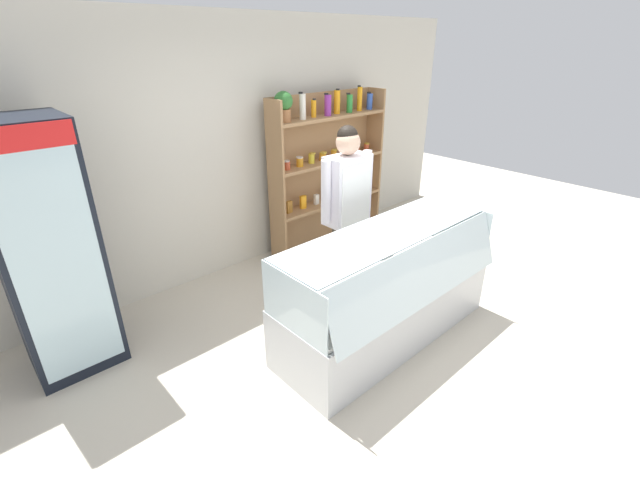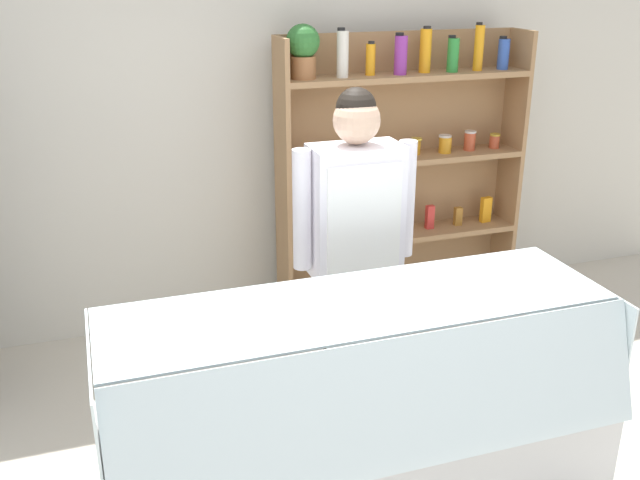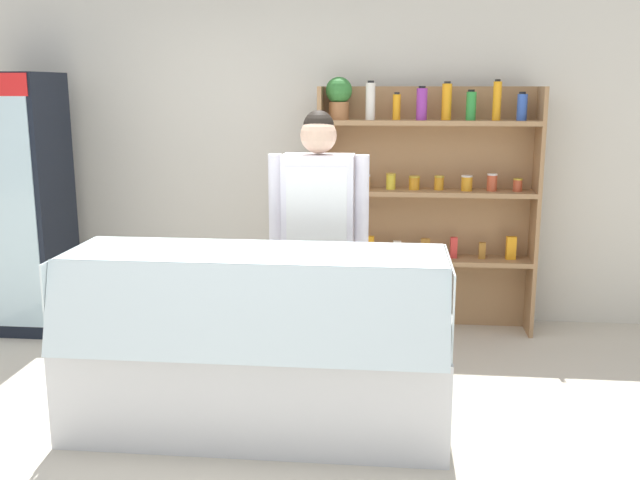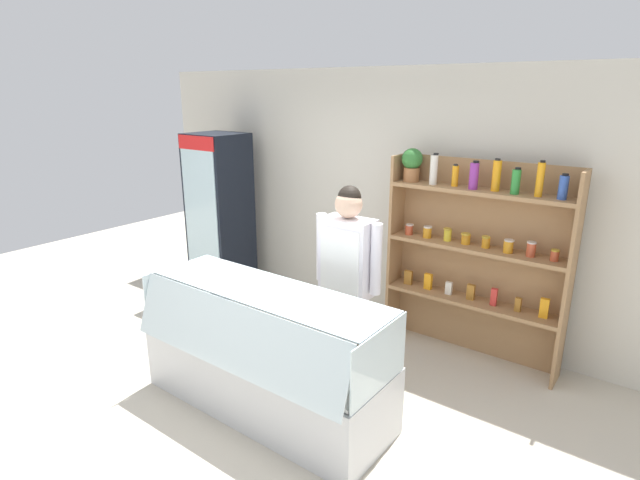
% 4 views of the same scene
% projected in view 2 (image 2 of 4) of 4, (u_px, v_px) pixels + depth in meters
% --- Properties ---
extents(back_wall, '(6.80, 0.10, 2.70)m').
position_uv_depth(back_wall, '(242.00, 118.00, 4.53)').
color(back_wall, beige).
rests_on(back_wall, ground).
extents(shelving_unit, '(1.65, 0.29, 1.95)m').
position_uv_depth(shelving_unit, '(395.00, 159.00, 4.65)').
color(shelving_unit, '#9E754C').
rests_on(shelving_unit, ground).
extents(deli_display_case, '(2.08, 0.80, 1.01)m').
position_uv_depth(deli_display_case, '(358.00, 454.00, 3.04)').
color(deli_display_case, silver).
rests_on(deli_display_case, ground).
extents(shop_clerk, '(0.64, 0.25, 1.73)m').
position_uv_depth(shop_clerk, '(355.00, 230.00, 3.53)').
color(shop_clerk, '#4C4233').
rests_on(shop_clerk, ground).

